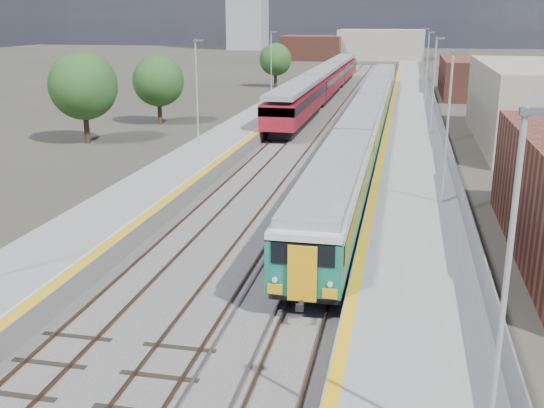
% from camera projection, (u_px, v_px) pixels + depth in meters
% --- Properties ---
extents(ground, '(320.00, 320.00, 0.00)m').
position_uv_depth(ground, '(355.00, 127.00, 60.02)').
color(ground, '#47443A').
rests_on(ground, ground).
extents(ballast_bed, '(10.50, 155.00, 0.06)m').
position_uv_depth(ballast_bed, '(334.00, 122.00, 62.80)').
color(ballast_bed, '#565451').
rests_on(ballast_bed, ground).
extents(tracks, '(8.96, 160.00, 0.17)m').
position_uv_depth(tracks, '(342.00, 119.00, 64.23)').
color(tracks, '#4C3323').
rests_on(tracks, ground).
extents(platform_right, '(4.70, 155.00, 8.52)m').
position_uv_depth(platform_right, '(412.00, 119.00, 61.17)').
color(platform_right, slate).
rests_on(platform_right, ground).
extents(platform_left, '(4.30, 155.00, 8.52)m').
position_uv_depth(platform_left, '(267.00, 115.00, 63.98)').
color(platform_left, slate).
rests_on(platform_left, ground).
extents(buildings, '(72.00, 185.50, 40.00)m').
position_uv_depth(buildings, '(308.00, 13.00, 143.70)').
color(buildings, brown).
rests_on(buildings, ground).
extents(green_train, '(2.67, 74.45, 2.94)m').
position_uv_depth(green_train, '(370.00, 111.00, 55.89)').
color(green_train, black).
rests_on(green_train, ground).
extents(red_train, '(3.03, 61.33, 3.82)m').
position_uv_depth(red_train, '(325.00, 81.00, 79.44)').
color(red_train, black).
rests_on(red_train, ground).
extents(tree_a, '(5.49, 5.49, 7.44)m').
position_uv_depth(tree_a, '(83.00, 86.00, 51.05)').
color(tree_a, '#382619').
rests_on(tree_a, ground).
extents(tree_b, '(4.88, 4.88, 6.61)m').
position_uv_depth(tree_b, '(158.00, 81.00, 60.43)').
color(tree_b, '#382619').
rests_on(tree_b, ground).
extents(tree_c, '(4.69, 4.69, 6.36)m').
position_uv_depth(tree_c, '(275.00, 60.00, 92.53)').
color(tree_c, '#382619').
rests_on(tree_c, ground).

